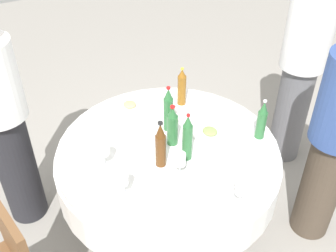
{
  "coord_description": "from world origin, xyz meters",
  "views": [
    {
      "loc": [
        1.66,
        -0.88,
        2.37
      ],
      "look_at": [
        0.0,
        0.0,
        0.91
      ],
      "focal_mm": 43.47,
      "sensor_mm": 36.0,
      "label": 1
    }
  ],
  "objects": [
    {
      "name": "folded_napkin",
      "position": [
        -0.19,
        -0.48,
        0.75
      ],
      "size": [
        0.24,
        0.24,
        0.02
      ],
      "primitive_type": "cube",
      "rotation": [
        0.0,
        0.0,
        0.48
      ],
      "color": "white",
      "rests_on": "dining_table"
    },
    {
      "name": "plate_west",
      "position": [
        -0.5,
        -0.04,
        0.75
      ],
      "size": [
        0.21,
        0.21,
        0.04
      ],
      "color": "white",
      "rests_on": "dining_table"
    },
    {
      "name": "plate_left",
      "position": [
        0.42,
        0.26,
        0.75
      ],
      "size": [
        0.24,
        0.24,
        0.02
      ],
      "color": "white",
      "rests_on": "dining_table"
    },
    {
      "name": "dining_table",
      "position": [
        0.0,
        0.0,
        0.59
      ],
      "size": [
        1.39,
        1.39,
        0.74
      ],
      "color": "white",
      "rests_on": "ground_plane"
    },
    {
      "name": "person_inner",
      "position": [
        -0.61,
        -0.85,
        0.83
      ],
      "size": [
        0.34,
        0.34,
        1.58
      ],
      "rotation": [
        0.0,
        0.0,
        2.52
      ],
      "color": "#26262B",
      "rests_on": "ground_plane"
    },
    {
      "name": "bottle_green_north",
      "position": [
        0.13,
        0.06,
        0.89
      ],
      "size": [
        0.06,
        0.06,
        0.32
      ],
      "color": "#2D6B38",
      "rests_on": "dining_table"
    },
    {
      "name": "fork_inner",
      "position": [
        0.4,
        -0.38,
        0.74
      ],
      "size": [
        0.17,
        0.1,
        0.0
      ],
      "primitive_type": "cube",
      "rotation": [
        0.0,
        0.0,
        3.63
      ],
      "color": "silver",
      "rests_on": "dining_table"
    },
    {
      "name": "bottle_green_south",
      "position": [
        -0.16,
        0.09,
        0.89
      ],
      "size": [
        0.06,
        0.06,
        0.32
      ],
      "color": "#2D6B38",
      "rests_on": "dining_table"
    },
    {
      "name": "wine_glass_right",
      "position": [
        0.58,
        0.12,
        0.86
      ],
      "size": [
        0.06,
        0.06,
        0.16
      ],
      "color": "white",
      "rests_on": "dining_table"
    },
    {
      "name": "wine_glass_east",
      "position": [
        -0.03,
        -0.4,
        0.86
      ],
      "size": [
        0.07,
        0.07,
        0.16
      ],
      "color": "white",
      "rests_on": "dining_table"
    },
    {
      "name": "bottle_green_mid",
      "position": [
        0.18,
        0.56,
        0.87
      ],
      "size": [
        0.06,
        0.06,
        0.28
      ],
      "color": "#2D6B38",
      "rests_on": "dining_table"
    },
    {
      "name": "wine_glass_south",
      "position": [
        0.23,
        -0.39,
        0.85
      ],
      "size": [
        0.06,
        0.06,
        0.16
      ],
      "color": "white",
      "rests_on": "dining_table"
    },
    {
      "name": "plate_rear",
      "position": [
        -0.08,
        -0.16,
        0.75
      ],
      "size": [
        0.23,
        0.23,
        0.02
      ],
      "color": "white",
      "rests_on": "dining_table"
    },
    {
      "name": "person_front",
      "position": [
        -0.23,
        1.26,
        0.85
      ],
      "size": [
        0.34,
        0.34,
        1.63
      ],
      "rotation": [
        0.0,
        0.0,
        0.18
      ],
      "color": "slate",
      "rests_on": "ground_plane"
    },
    {
      "name": "bottle_green_front",
      "position": [
        -0.03,
        0.04,
        0.87
      ],
      "size": [
        0.07,
        0.07,
        0.28
      ],
      "color": "#2D6B38",
      "rests_on": "dining_table"
    },
    {
      "name": "wine_glass_north",
      "position": [
        0.23,
        -0.05,
        0.85
      ],
      "size": [
        0.07,
        0.07,
        0.15
      ],
      "color": "white",
      "rests_on": "dining_table"
    },
    {
      "name": "plate_far",
      "position": [
        0.01,
        0.29,
        0.75
      ],
      "size": [
        0.23,
        0.23,
        0.04
      ],
      "color": "white",
      "rests_on": "dining_table"
    },
    {
      "name": "bottle_brown_right",
      "position": [
        0.11,
        -0.11,
        0.88
      ],
      "size": [
        0.06,
        0.06,
        0.31
      ],
      "color": "#593314",
      "rests_on": "dining_table"
    },
    {
      "name": "bottle_amber_inner",
      "position": [
        -0.38,
        0.31,
        0.87
      ],
      "size": [
        0.06,
        0.06,
        0.28
      ],
      "color": "#8C5619",
      "rests_on": "dining_table"
    },
    {
      "name": "ground_plane",
      "position": [
        0.0,
        0.0,
        0.0
      ],
      "size": [
        10.0,
        10.0,
        0.0
      ],
      "primitive_type": "plane",
      "color": "gray"
    }
  ]
}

